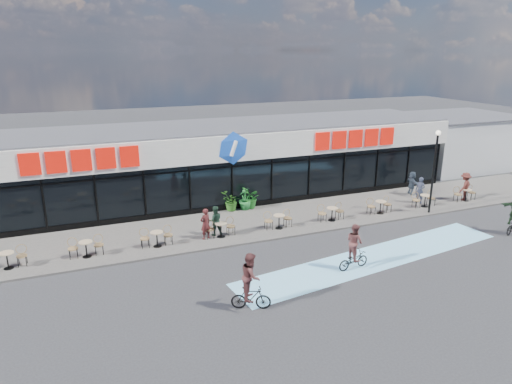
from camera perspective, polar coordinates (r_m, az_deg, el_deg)
ground at (r=20.95m, az=3.20°, el=-8.29°), size 120.00×120.00×0.00m
sidewalk at (r=24.75m, az=-1.10°, el=-4.00°), size 44.00×5.00×0.10m
bike_lane at (r=21.66m, az=14.66°, el=-7.96°), size 14.17×4.13×0.01m
building at (r=29.01m, az=-4.85°, el=3.87°), size 30.60×6.57×4.75m
neighbour_building at (r=40.62m, az=23.74°, el=5.94°), size 9.20×7.20×4.11m
lamp_post at (r=27.40m, az=21.41°, el=3.26°), size 0.28×0.28×4.77m
bistro_set_0 at (r=22.38m, az=-28.65°, el=-7.23°), size 1.54×0.62×0.90m
bistro_set_1 at (r=22.11m, az=-20.49°, el=-6.43°), size 1.54×0.62×0.90m
bistro_set_2 at (r=22.30m, az=-12.32°, el=-5.49°), size 1.54×0.62×0.90m
bistro_set_3 at (r=22.92m, az=-4.47°, el=-4.48°), size 1.54×0.62×0.90m
bistro_set_4 at (r=23.96m, az=2.81°, el=-3.47°), size 1.54×0.62×0.90m
bistro_set_5 at (r=25.35m, az=9.38°, el=-2.50°), size 1.54×0.62×0.90m
bistro_set_6 at (r=27.04m, az=15.19°, el=-1.62°), size 1.54×0.62×0.90m
bistro_set_7 at (r=28.98m, az=20.26°, el=-0.84°), size 1.54×0.62×0.90m
bistro_set_8 at (r=31.12m, az=24.67°, el=-0.15°), size 1.54×0.62×0.90m
potted_plant_left at (r=26.44m, az=-3.16°, el=-1.15°), size 1.39×1.35×1.17m
potted_plant_mid at (r=26.81m, az=-0.65°, el=-0.71°), size 1.03×1.19×1.31m
potted_plant_right at (r=26.64m, az=-1.39°, el=-0.82°), size 1.02×1.02×1.31m
patron_left at (r=22.58m, az=-6.34°, el=-3.97°), size 0.67×0.56×1.58m
patron_right at (r=23.04m, az=-5.15°, el=-3.57°), size 0.80×0.65×1.53m
pedestrian_a at (r=29.47m, az=19.82°, el=0.21°), size 0.56×0.68×1.61m
pedestrian_b at (r=31.07m, az=18.92°, el=1.07°), size 0.69×1.47×1.52m
pedestrian_c at (r=31.09m, az=24.64°, el=0.65°), size 1.30×1.04×1.75m
cyclist_a at (r=20.09m, az=12.15°, el=-7.12°), size 1.57×0.85×2.06m
cyclist_c at (r=16.70m, az=-0.64°, el=-11.40°), size 1.52×1.05×2.21m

